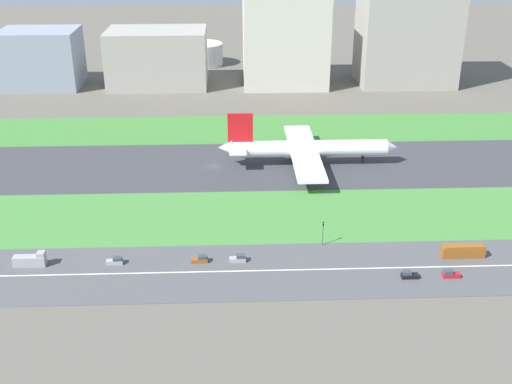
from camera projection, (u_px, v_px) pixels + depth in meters
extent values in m
plane|color=#5B564C|center=(214.00, 166.00, 232.58)|extent=(800.00, 800.00, 0.00)
cube|color=#38383D|center=(214.00, 166.00, 232.55)|extent=(280.00, 46.00, 0.10)
cube|color=#3D7A33|center=(216.00, 129.00, 269.84)|extent=(280.00, 36.00, 0.10)
cube|color=#427F38|center=(211.00, 217.00, 195.27)|extent=(280.00, 36.00, 0.10)
cube|color=#4C4C4F|center=(208.00, 272.00, 166.18)|extent=(280.00, 28.00, 0.10)
cube|color=silver|center=(208.00, 272.00, 166.15)|extent=(266.00, 0.50, 0.01)
cylinder|color=white|center=(310.00, 149.00, 231.23)|extent=(56.00, 6.00, 6.00)
cone|color=white|center=(392.00, 147.00, 232.32)|extent=(4.00, 5.70, 5.70)
cone|color=white|center=(225.00, 148.00, 229.79)|extent=(5.00, 5.40, 5.40)
cube|color=red|center=(240.00, 128.00, 227.00)|extent=(9.00, 0.80, 11.00)
cube|color=white|center=(238.00, 147.00, 229.87)|extent=(6.00, 16.00, 0.60)
cube|color=white|center=(300.00, 138.00, 245.29)|extent=(10.00, 26.00, 1.00)
cylinder|color=gray|center=(304.00, 149.00, 240.79)|extent=(5.00, 3.20, 3.20)
cube|color=white|center=(309.00, 167.00, 218.01)|extent=(10.00, 26.00, 1.00)
cylinder|color=gray|center=(309.00, 167.00, 224.42)|extent=(5.00, 3.20, 3.20)
cylinder|color=black|center=(362.00, 160.00, 233.85)|extent=(1.00, 1.00, 3.20)
cylinder|color=black|center=(297.00, 157.00, 236.17)|extent=(1.00, 1.00, 3.20)
cylinder|color=black|center=(299.00, 164.00, 229.81)|extent=(1.00, 1.00, 3.20)
cube|color=brown|center=(199.00, 260.00, 170.39)|extent=(4.40, 1.80, 1.10)
cube|color=#333D4C|center=(202.00, 257.00, 170.00)|extent=(2.20, 1.66, 0.90)
cube|color=brown|center=(463.00, 252.00, 172.58)|extent=(11.60, 2.50, 3.00)
cube|color=brown|center=(464.00, 246.00, 171.85)|extent=(10.80, 2.30, 0.50)
cube|color=#99999E|center=(115.00, 262.00, 169.57)|extent=(4.40, 1.80, 1.10)
cube|color=#333D4C|center=(117.00, 259.00, 169.18)|extent=(2.20, 1.66, 0.90)
cube|color=#99999E|center=(30.00, 261.00, 168.41)|extent=(8.40, 2.50, 2.80)
cube|color=#99999E|center=(41.00, 254.00, 167.70)|extent=(2.00, 2.30, 1.20)
cube|color=#99999E|center=(238.00, 259.00, 170.75)|extent=(4.40, 1.80, 1.10)
cube|color=#333D4C|center=(241.00, 256.00, 170.37)|extent=(2.20, 1.66, 0.90)
cube|color=#B2191E|center=(451.00, 275.00, 163.65)|extent=(4.40, 1.80, 1.10)
cube|color=#333D4C|center=(448.00, 272.00, 163.20)|extent=(2.20, 1.66, 0.90)
cube|color=black|center=(410.00, 276.00, 163.26)|extent=(4.40, 1.80, 1.10)
cube|color=#333D4C|center=(407.00, 273.00, 162.81)|extent=(2.20, 1.66, 0.90)
cylinder|color=#4C4C51|center=(323.00, 235.00, 177.88)|extent=(0.24, 0.24, 6.00)
cube|color=black|center=(323.00, 224.00, 176.39)|extent=(0.36, 0.36, 1.20)
sphere|color=#19D826|center=(323.00, 223.00, 176.08)|extent=(0.24, 0.24, 0.24)
cube|color=gray|center=(41.00, 58.00, 326.96)|extent=(38.60, 29.55, 28.97)
cube|color=#9E998E|center=(158.00, 58.00, 329.19)|extent=(50.25, 32.96, 28.57)
cube|color=beige|center=(285.00, 40.00, 327.98)|extent=(42.62, 35.51, 45.96)
cube|color=#9E998E|center=(408.00, 29.00, 328.27)|extent=(48.42, 34.76, 55.63)
cylinder|color=silver|center=(201.00, 54.00, 374.18)|extent=(25.44, 25.44, 12.48)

